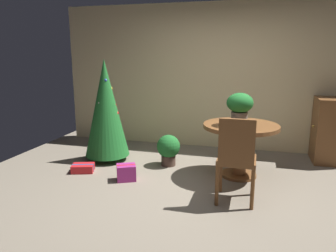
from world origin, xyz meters
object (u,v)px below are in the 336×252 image
(wooden_chair_near, at_px, (236,156))
(gift_box_red, at_px, (83,168))
(holiday_tree, at_px, (106,108))
(gift_box_purple, at_px, (126,173))
(round_dining_table, at_px, (240,138))
(flower_vase, at_px, (240,106))
(wooden_cabinet, at_px, (330,130))
(potted_plant, at_px, (168,148))

(wooden_chair_near, xyz_separation_m, gift_box_red, (-2.24, 0.45, -0.52))
(holiday_tree, xyz_separation_m, gift_box_purple, (0.64, -0.74, -0.75))
(round_dining_table, relative_size, flower_vase, 2.35)
(flower_vase, height_order, wooden_cabinet, flower_vase)
(potted_plant, bearing_deg, gift_box_red, -151.94)
(wooden_chair_near, height_order, wooden_cabinet, wooden_cabinet)
(holiday_tree, relative_size, wooden_cabinet, 1.58)
(round_dining_table, xyz_separation_m, flower_vase, (-0.03, -0.08, 0.46))
(round_dining_table, bearing_deg, potted_plant, 170.82)
(round_dining_table, bearing_deg, wooden_cabinet, 37.86)
(round_dining_table, distance_m, holiday_tree, 2.16)
(gift_box_red, bearing_deg, flower_vase, 9.24)
(flower_vase, bearing_deg, wooden_chair_near, -88.10)
(round_dining_table, xyz_separation_m, holiday_tree, (-2.13, 0.18, 0.30))
(gift_box_red, height_order, wooden_cabinet, wooden_cabinet)
(wooden_chair_near, distance_m, potted_plant, 1.55)
(wooden_chair_near, distance_m, holiday_tree, 2.39)
(holiday_tree, distance_m, gift_box_purple, 1.23)
(holiday_tree, xyz_separation_m, potted_plant, (1.04, 0.00, -0.59))
(flower_vase, bearing_deg, holiday_tree, 173.17)
(round_dining_table, relative_size, gift_box_red, 2.83)
(flower_vase, height_order, gift_box_red, flower_vase)
(flower_vase, bearing_deg, gift_box_red, -170.76)
(gift_box_red, bearing_deg, wooden_chair_near, -11.30)
(wooden_cabinet, distance_m, potted_plant, 2.60)
(potted_plant, bearing_deg, wooden_cabinet, 19.68)
(gift_box_red, xyz_separation_m, potted_plant, (1.15, 0.61, 0.22))
(wooden_cabinet, bearing_deg, flower_vase, -140.75)
(wooden_chair_near, xyz_separation_m, holiday_tree, (-2.13, 1.06, 0.28))
(round_dining_table, height_order, gift_box_red, round_dining_table)
(wooden_chair_near, xyz_separation_m, gift_box_purple, (-1.49, 0.32, -0.47))
(flower_vase, height_order, potted_plant, flower_vase)
(round_dining_table, xyz_separation_m, gift_box_purple, (-1.49, -0.56, -0.45))
(holiday_tree, height_order, gift_box_red, holiday_tree)
(gift_box_purple, bearing_deg, potted_plant, 61.55)
(potted_plant, bearing_deg, flower_vase, -13.32)
(holiday_tree, distance_m, wooden_cabinet, 3.60)
(holiday_tree, bearing_deg, flower_vase, -6.83)
(wooden_chair_near, height_order, potted_plant, wooden_chair_near)
(flower_vase, xyz_separation_m, holiday_tree, (-2.10, 0.25, -0.16))
(gift_box_purple, distance_m, potted_plant, 0.86)
(holiday_tree, relative_size, gift_box_purple, 5.12)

